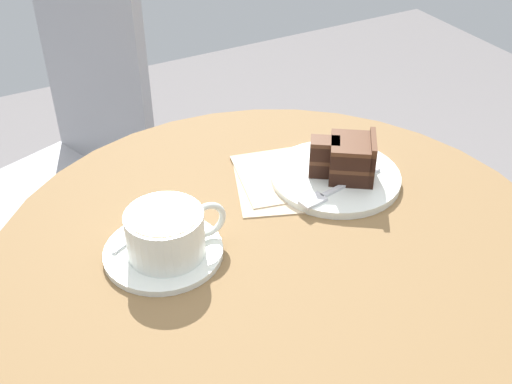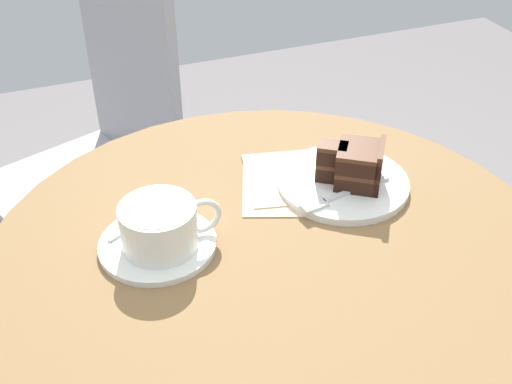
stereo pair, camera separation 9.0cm
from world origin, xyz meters
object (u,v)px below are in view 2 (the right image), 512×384
at_px(cake_plate, 343,183).
at_px(teaspoon, 148,218).
at_px(napkin, 295,181).
at_px(cafe_chair, 107,134).
at_px(cake_slice, 356,165).
at_px(fork, 336,197).
at_px(coffee_cup, 160,225).
at_px(saucer, 158,244).

bearing_deg(cake_plate, teaspoon, 177.08).
height_order(napkin, cafe_chair, cafe_chair).
bearing_deg(cake_slice, cake_plate, 138.43).
relative_size(teaspoon, fork, 0.63).
distance_m(coffee_cup, teaspoon, 0.07).
bearing_deg(fork, cafe_chair, -80.21).
bearing_deg(cake_slice, napkin, 148.70).
distance_m(saucer, coffee_cup, 0.04).
bearing_deg(cafe_chair, napkin, -1.58).
bearing_deg(cafe_chair, saucer, -22.82).
height_order(cake_plate, napkin, cake_plate).
bearing_deg(cake_plate, cake_slice, -41.57).
height_order(saucer, cake_plate, cake_plate).
bearing_deg(teaspoon, coffee_cup, -111.33).
xyz_separation_m(teaspoon, cafe_chair, (0.03, 0.63, -0.21)).
height_order(saucer, teaspoon, teaspoon).
xyz_separation_m(cake_plate, cafe_chair, (-0.27, 0.64, -0.21)).
relative_size(cake_slice, fork, 0.69).
distance_m(coffee_cup, cake_slice, 0.31).
height_order(cake_plate, cafe_chair, cafe_chair).
height_order(saucer, coffee_cup, coffee_cup).
xyz_separation_m(coffee_cup, teaspoon, (-0.01, 0.06, -0.03)).
bearing_deg(cake_plate, coffee_cup, -171.39).
height_order(teaspoon, napkin, teaspoon).
distance_m(coffee_cup, cafe_chair, 0.73).
distance_m(coffee_cup, cake_plate, 0.30).
bearing_deg(teaspoon, napkin, -21.52).
height_order(teaspoon, cafe_chair, cafe_chair).
bearing_deg(napkin, cake_plate, -29.01).
xyz_separation_m(saucer, napkin, (0.23, 0.07, -0.00)).
xyz_separation_m(napkin, cafe_chair, (-0.20, 0.60, -0.20)).
relative_size(napkin, cafe_chair, 0.22).
bearing_deg(cake_slice, fork, -147.73).
height_order(coffee_cup, fork, coffee_cup).
relative_size(saucer, cafe_chair, 0.17).
height_order(cake_plate, cake_slice, cake_slice).
bearing_deg(napkin, cake_slice, -31.30).
xyz_separation_m(cake_plate, fork, (-0.03, -0.04, 0.01)).
distance_m(fork, napkin, 0.08).
xyz_separation_m(cake_plate, napkin, (-0.06, 0.04, -0.00)).
relative_size(saucer, napkin, 0.76).
bearing_deg(coffee_cup, saucer, 127.09).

